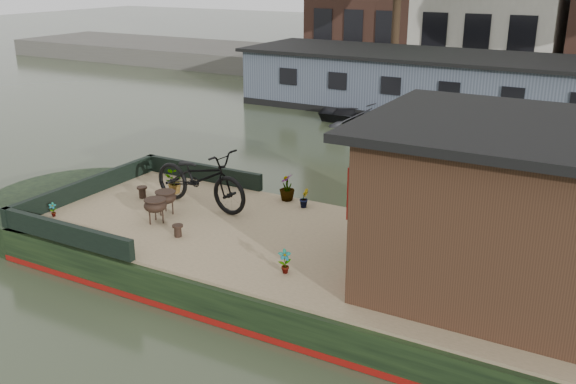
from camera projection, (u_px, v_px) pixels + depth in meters
The scene contains 18 objects.
ground at pixel (357, 292), 10.46m from camera, with size 120.00×120.00×0.00m, color #313824.
houseboat_hull at pixel (286, 259), 10.99m from camera, with size 14.01×4.02×0.60m.
houseboat_deck at pixel (358, 257), 10.26m from camera, with size 11.80×3.80×0.05m, color #97805D.
bow_bulwark at pixel (120, 194), 12.53m from camera, with size 3.00×4.00×0.35m.
cabin at pixel (507, 208), 8.83m from camera, with size 4.00×3.50×2.42m.
bicycle at pixel (200, 178), 12.18m from camera, with size 0.77×2.20×1.16m, color black.
potted_plant_a at pixel (285, 262), 9.60m from camera, with size 0.20×0.14×0.38m, color brown.
potted_plant_b at pixel (304, 198), 12.27m from camera, with size 0.20×0.16×0.36m, color brown.
potted_plant_c at pixel (173, 182), 13.03m from camera, with size 0.41×0.35×0.45m, color #9C352D.
potted_plant_d at pixel (287, 187), 12.60m from camera, with size 0.30×0.30×0.54m, color brown.
potted_plant_e at pixel (53, 210), 11.81m from camera, with size 0.14×0.10×0.27m, color brown.
brazier_front at pixel (156, 211), 11.50m from camera, with size 0.42×0.42×0.45m, color black, non-canonical shape.
brazier_rear at pixel (166, 203), 11.92m from camera, with size 0.41×0.41×0.44m, color black, non-canonical shape.
bollard_port at pixel (142, 192), 12.78m from camera, with size 0.20×0.20×0.23m, color black.
bollard_stbd at pixel (178, 231), 10.94m from camera, with size 0.19×0.19×0.21m, color black.
dinghy at pixel (372, 111), 21.81m from camera, with size 2.52×3.53×0.73m, color black.
far_houseboat at pixel (524, 94), 21.66m from camera, with size 20.40×4.40×2.11m.
quay at pixel (551, 81), 27.17m from camera, with size 60.00×6.00×0.90m, color #47443F.
Camera 1 is at (3.59, -8.68, 5.01)m, focal length 40.00 mm.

